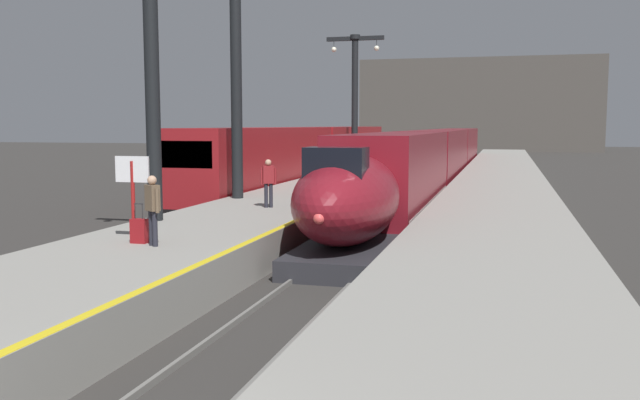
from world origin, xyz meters
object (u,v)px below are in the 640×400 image
Objects in this scene: station_column_distant at (355,88)px; passenger_near_edge at (153,205)px; station_column_mid at (151,39)px; station_column_far at (236,46)px; highspeed_train_main at (435,157)px; rolling_suitcase at (139,231)px; regional_train_adjacent at (310,153)px; passenger_mid_platform at (268,179)px; departure_info_board at (133,181)px.

passenger_near_edge is (2.14, -32.23, -4.46)m from station_column_distant.
station_column_mid is 0.90× the size of station_column_far.
rolling_suitcase is (-4.29, -28.48, -0.60)m from highspeed_train_main.
passenger_near_edge is (4.34, -28.74, -0.09)m from regional_train_adjacent.
highspeed_train_main is 21.09m from passenger_mid_platform.
passenger_mid_platform is at bearing 60.60° from station_column_mid.
station_column_far is 6.02m from passenger_mid_platform.
highspeed_train_main is 8.22m from station_column_distant.
station_column_distant is (0.00, 21.61, -0.47)m from station_column_far.
departure_info_board is (-4.53, -28.32, 0.60)m from highspeed_train_main.
highspeed_train_main is 33.41× the size of passenger_near_edge.
station_column_mid is at bearing -90.00° from station_column_distant.
station_column_distant is 32.07m from departure_info_board.
passenger_near_edge is 1.00× the size of passenger_mid_platform.
station_column_distant is 5.35× the size of passenger_mid_platform.
regional_train_adjacent is at bearing 96.92° from station_column_far.
station_column_far is at bearing 98.86° from rolling_suitcase.
departure_info_board is (1.37, -3.60, -3.89)m from station_column_mid.
passenger_mid_platform is at bearing 89.36° from passenger_near_edge.
rolling_suitcase is at bearing 153.65° from passenger_near_edge.
regional_train_adjacent is 37.27× the size of rolling_suitcase.
station_column_mid is at bearing -84.91° from regional_train_adjacent.
passenger_near_edge is at bearing -61.96° from station_column_mid.
station_column_distant is at bearing 92.47° from departure_info_board.
highspeed_train_main is 28.99m from passenger_near_edge.
station_column_distant is 32.60m from passenger_near_edge.
highspeed_train_main is 5.69× the size of station_column_far.
passenger_near_edge is 0.90m from rolling_suitcase.
station_column_far is 10.11× the size of rolling_suitcase.
regional_train_adjacent is 29.07m from passenger_near_edge.
passenger_near_edge is (-3.76, -28.74, 0.08)m from highspeed_train_main.
station_column_far is at bearing 130.19° from passenger_mid_platform.
highspeed_train_main is 8.10m from regional_train_adjacent.
station_column_far is at bearing 90.00° from station_column_mid.
station_column_far is (0.00, 6.60, 0.52)m from station_column_mid.
passenger_near_edge is at bearing -86.20° from station_column_distant.
passenger_mid_platform is at bearing -49.81° from station_column_far.
station_column_far is 5.87× the size of passenger_mid_platform.
station_column_far reaches higher than passenger_near_edge.
regional_train_adjacent reaches higher than highspeed_train_main.
station_column_distant is (0.00, 28.21, 0.05)m from station_column_mid.
station_column_far is at bearing -108.03° from highspeed_train_main.
regional_train_adjacent is 3.69× the size of station_column_far.
passenger_near_edge is 7.98m from passenger_mid_platform.
station_column_far is at bearing -83.08° from regional_train_adjacent.
rolling_suitcase is at bearing -66.77° from station_column_mid.
station_column_mid is at bearing -103.42° from highspeed_train_main.
rolling_suitcase is (1.61, -3.76, -5.09)m from station_column_mid.
passenger_near_edge is at bearing -97.45° from highspeed_train_main.
station_column_distant reaches higher than passenger_near_edge.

